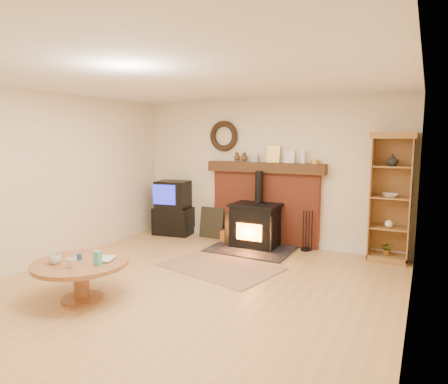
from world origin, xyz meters
The scene contains 11 objects.
ground centered at (0.00, 0.00, 0.00)m, with size 5.50×5.50×0.00m, color tan.
room_shell centered at (-0.02, 0.09, 1.72)m, with size 5.02×5.52×2.61m.
chimney_breast centered at (0.00, 2.67, 0.80)m, with size 2.20×0.22×1.78m.
wood_stove centered at (-0.03, 2.28, 0.38)m, with size 1.40×1.00×1.34m.
area_rug centered at (-0.07, 1.06, 0.01)m, with size 1.67×1.15×0.01m, color brown.
tv_unit centered at (-1.86, 2.47, 0.51)m, with size 0.79×0.60×1.07m.
curio_cabinet centered at (2.12, 2.56, 1.00)m, with size 0.64×0.46×2.01m.
firelog_box centered at (-0.55, 2.40, 0.11)m, with size 0.35×0.22×0.22m, color orange.
leaning_painting centered at (-1.04, 2.55, 0.30)m, with size 0.49×0.03×0.59m, color black.
fire_tools centered at (0.84, 2.50, 0.16)m, with size 0.19×0.16×0.70m.
coffee_table centered at (-0.99, -0.76, 0.38)m, with size 1.12×1.12×0.63m.
Camera 1 is at (2.59, -4.05, 1.92)m, focal length 32.00 mm.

